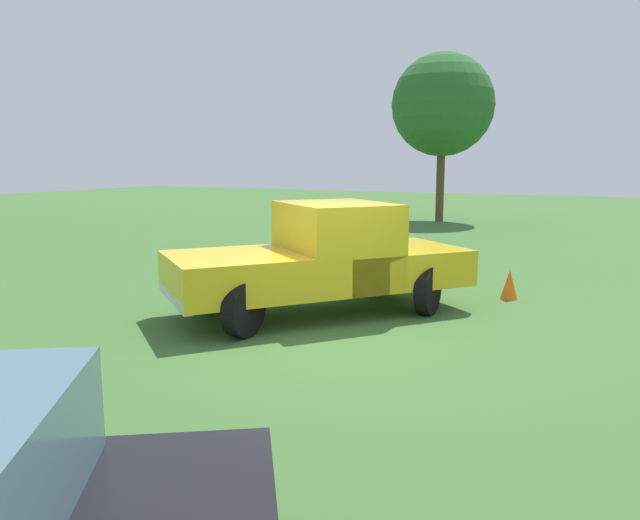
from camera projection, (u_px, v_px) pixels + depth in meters
ground_plane at (335, 333)px, 9.01m from camera, size 80.00×80.00×0.00m
pickup_truck at (327, 256)px, 10.08m from camera, size 5.09×4.58×1.84m
tree_back_right at (443, 105)px, 24.98m from camera, size 4.21×4.21×6.91m
traffic_cone at (509, 284)px, 11.16m from camera, size 0.32×0.32×0.55m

